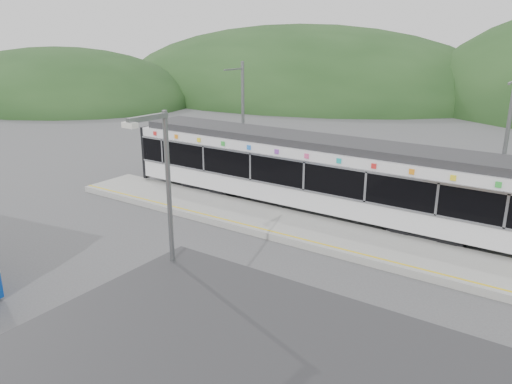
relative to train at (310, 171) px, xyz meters
The scene contains 8 objects.
ground 6.44m from the train, 79.72° to the right, with size 120.00×120.00×0.00m, color #4C4C4F.
hills 7.60m from the train, ahead, with size 146.00×149.00×26.00m.
platform 3.48m from the train, 68.03° to the right, with size 26.00×3.20×0.30m, color #9E9E99.
yellow_line 4.50m from the train, 74.77° to the right, with size 26.00×0.10×0.01m, color yellow.
train is the anchor object (origin of this frame).
catenary_mast_west 6.64m from the train, 156.56° to the left, with size 0.18×1.80×7.00m.
catenary_mast_east 8.63m from the train, 17.58° to the left, with size 0.18×1.80×7.00m.
lamp_post 13.27m from the train, 77.18° to the right, with size 0.36×1.17×6.77m.
Camera 1 is at (10.03, -14.94, 8.42)m, focal length 35.00 mm.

